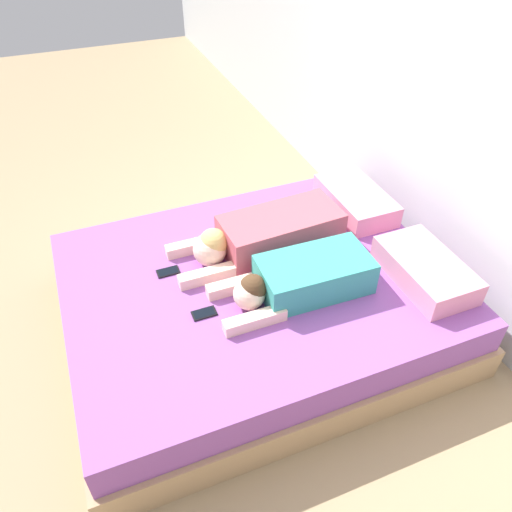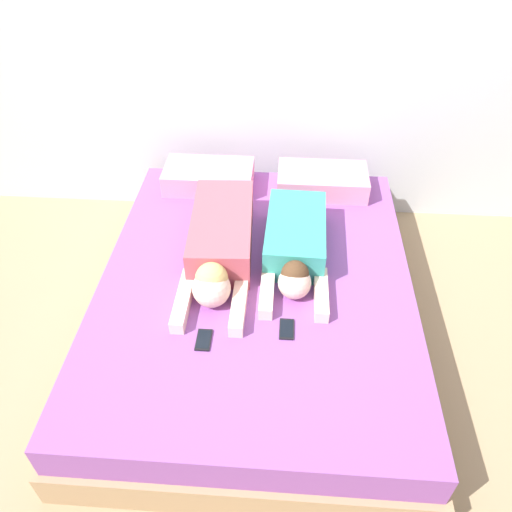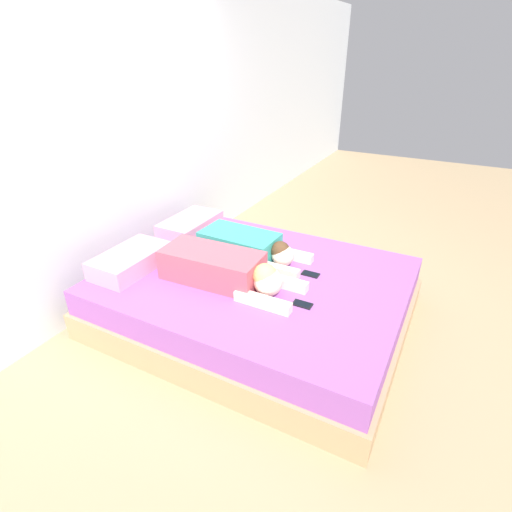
{
  "view_description": "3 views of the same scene",
  "coord_description": "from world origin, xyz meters",
  "px_view_note": "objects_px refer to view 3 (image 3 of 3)",
  "views": [
    {
      "loc": [
        1.98,
        -0.8,
        2.34
      ],
      "look_at": [
        0.0,
        0.0,
        0.56
      ],
      "focal_mm": 35.0,
      "sensor_mm": 36.0,
      "label": 1
    },
    {
      "loc": [
        0.14,
        -1.98,
        2.3
      ],
      "look_at": [
        0.0,
        0.0,
        0.56
      ],
      "focal_mm": 35.0,
      "sensor_mm": 36.0,
      "label": 2
    },
    {
      "loc": [
        -2.29,
        -1.21,
        1.92
      ],
      "look_at": [
        0.0,
        0.0,
        0.56
      ],
      "focal_mm": 28.0,
      "sensor_mm": 36.0,
      "label": 3
    }
  ],
  "objects_px": {
    "bed": "(256,297)",
    "cell_phone_left": "(302,304)",
    "pillow_head_left": "(131,261)",
    "person_left": "(225,269)",
    "cell_phone_right": "(310,274)",
    "person_right": "(249,247)",
    "pillow_head_right": "(190,225)"
  },
  "relations": [
    {
      "from": "bed",
      "to": "cell_phone_left",
      "type": "height_order",
      "value": "cell_phone_left"
    },
    {
      "from": "bed",
      "to": "pillow_head_left",
      "type": "distance_m",
      "value": 1.0
    },
    {
      "from": "person_left",
      "to": "cell_phone_left",
      "type": "bearing_deg",
      "value": -90.69
    },
    {
      "from": "bed",
      "to": "cell_phone_right",
      "type": "height_order",
      "value": "cell_phone_right"
    },
    {
      "from": "person_right",
      "to": "person_left",
      "type": "bearing_deg",
      "value": -175.64
    },
    {
      "from": "person_right",
      "to": "cell_phone_right",
      "type": "bearing_deg",
      "value": -93.33
    },
    {
      "from": "bed",
      "to": "person_left",
      "type": "distance_m",
      "value": 0.4
    },
    {
      "from": "pillow_head_right",
      "to": "cell_phone_left",
      "type": "distance_m",
      "value": 1.47
    },
    {
      "from": "person_left",
      "to": "person_right",
      "type": "distance_m",
      "value": 0.42
    },
    {
      "from": "person_left",
      "to": "cell_phone_right",
      "type": "bearing_deg",
      "value": -52.63
    },
    {
      "from": "pillow_head_left",
      "to": "person_left",
      "type": "bearing_deg",
      "value": -77.07
    },
    {
      "from": "cell_phone_right",
      "to": "bed",
      "type": "bearing_deg",
      "value": 115.68
    },
    {
      "from": "bed",
      "to": "pillow_head_left",
      "type": "xyz_separation_m",
      "value": [
        -0.38,
        0.88,
        0.28
      ]
    },
    {
      "from": "pillow_head_right",
      "to": "cell_phone_right",
      "type": "bearing_deg",
      "value": -99.31
    },
    {
      "from": "person_left",
      "to": "cell_phone_right",
      "type": "xyz_separation_m",
      "value": [
        0.39,
        -0.51,
        -0.1
      ]
    },
    {
      "from": "bed",
      "to": "cell_phone_right",
      "type": "relative_size",
      "value": 17.04
    },
    {
      "from": "person_right",
      "to": "cell_phone_left",
      "type": "height_order",
      "value": "person_right"
    },
    {
      "from": "person_right",
      "to": "cell_phone_right",
      "type": "distance_m",
      "value": 0.55
    },
    {
      "from": "pillow_head_right",
      "to": "cell_phone_right",
      "type": "xyz_separation_m",
      "value": [
        -0.2,
        -1.24,
        -0.07
      ]
    },
    {
      "from": "bed",
      "to": "person_left",
      "type": "xyz_separation_m",
      "value": [
        -0.21,
        0.14,
        0.31
      ]
    },
    {
      "from": "pillow_head_left",
      "to": "cell_phone_right",
      "type": "distance_m",
      "value": 1.37
    },
    {
      "from": "cell_phone_left",
      "to": "cell_phone_right",
      "type": "xyz_separation_m",
      "value": [
        0.4,
        0.1,
        0.0
      ]
    },
    {
      "from": "pillow_head_right",
      "to": "person_left",
      "type": "xyz_separation_m",
      "value": [
        -0.59,
        -0.74,
        0.04
      ]
    },
    {
      "from": "pillow_head_left",
      "to": "pillow_head_right",
      "type": "height_order",
      "value": "same"
    },
    {
      "from": "cell_phone_right",
      "to": "person_left",
      "type": "bearing_deg",
      "value": 127.37
    },
    {
      "from": "bed",
      "to": "cell_phone_right",
      "type": "bearing_deg",
      "value": -64.32
    },
    {
      "from": "bed",
      "to": "person_right",
      "type": "relative_size",
      "value": 2.49
    },
    {
      "from": "person_right",
      "to": "cell_phone_left",
      "type": "relative_size",
      "value": 6.84
    },
    {
      "from": "pillow_head_left",
      "to": "cell_phone_left",
      "type": "xyz_separation_m",
      "value": [
        0.16,
        -1.34,
        -0.07
      ]
    },
    {
      "from": "person_left",
      "to": "pillow_head_right",
      "type": "bearing_deg",
      "value": 51.09
    },
    {
      "from": "pillow_head_left",
      "to": "cell_phone_right",
      "type": "relative_size",
      "value": 4.57
    },
    {
      "from": "bed",
      "to": "pillow_head_left",
      "type": "bearing_deg",
      "value": 113.5
    }
  ]
}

